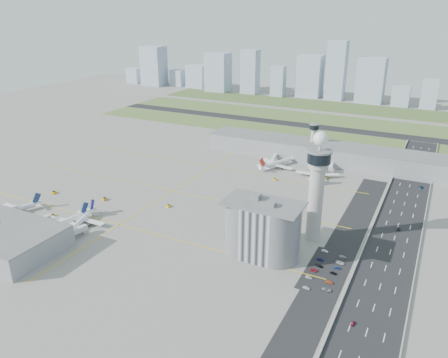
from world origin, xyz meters
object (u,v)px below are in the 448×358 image
at_px(control_tower, 317,183).
at_px(car_lot_6, 327,289).
at_px(car_lot_7, 329,282).
at_px(car_lot_8, 333,273).
at_px(car_lot_0, 306,288).
at_px(car_hw_1, 399,229).
at_px(jet_bridge_near_1, 29,227).
at_px(jet_bridge_far_1, 331,165).
at_px(car_lot_3, 319,266).
at_px(car_lot_2, 314,270).
at_px(car_lot_1, 309,277).
at_px(car_lot_5, 325,251).
at_px(tug_1, 53,215).
at_px(tug_3, 169,206).
at_px(airplane_near_c, 81,218).
at_px(tug_2, 105,199).
at_px(airplane_far_b, 318,170).
at_px(admin_building, 262,229).
at_px(car_hw_2, 421,187).
at_px(jet_bridge_near_2, 66,238).
at_px(car_lot_11, 343,257).
at_px(tug_0, 54,192).
at_px(tug_5, 326,178).
at_px(car_hw_0, 353,324).
at_px(secondary_tower, 313,138).
at_px(car_lot_10, 340,263).
at_px(tug_4, 275,179).
at_px(car_lot_4, 321,259).
at_px(airplane_far_a, 278,160).
at_px(airplane_near_a, 11,207).
at_px(car_hw_4, 408,162).
at_px(jet_bridge_far_0, 276,157).

height_order(control_tower, car_lot_6, control_tower).
height_order(car_lot_7, car_lot_8, car_lot_7).
height_order(car_lot_0, car_hw_1, car_hw_1).
relative_size(jet_bridge_near_1, jet_bridge_far_1, 1.00).
bearing_deg(car_lot_3, car_lot_2, 173.33).
relative_size(car_lot_1, car_lot_5, 0.92).
xyz_separation_m(tug_1, tug_3, (58.73, 46.13, 0.07)).
height_order(control_tower, airplane_near_c, control_tower).
relative_size(jet_bridge_near_1, car_lot_6, 3.02).
relative_size(tug_2, car_lot_5, 0.95).
bearing_deg(jet_bridge_far_1, car_lot_0, 0.31).
bearing_deg(airplane_far_b, admin_building, 167.77).
distance_m(airplane_near_c, car_hw_2, 244.12).
xyz_separation_m(jet_bridge_near_2, car_lot_11, (145.97, 55.14, -2.27)).
distance_m(tug_0, tug_5, 206.30).
xyz_separation_m(jet_bridge_near_2, car_lot_1, (135.17, 28.18, -2.28)).
bearing_deg(car_lot_5, car_hw_0, -149.58).
relative_size(jet_bridge_far_1, car_lot_1, 4.06).
xyz_separation_m(secondary_tower, car_lot_11, (62.97, -155.86, -18.22)).
distance_m(car_lot_6, car_lot_10, 26.53).
relative_size(admin_building, tug_1, 15.35).
distance_m(tug_4, car_lot_4, 117.25).
bearing_deg(tug_5, car_hw_1, -53.22).
bearing_deg(tug_3, car_lot_11, 5.20).
bearing_deg(tug_0, tug_1, -52.25).
bearing_deg(airplane_far_a, car_hw_0, -125.70).
height_order(car_lot_6, car_lot_10, car_lot_6).
bearing_deg(car_hw_2, tug_1, -146.65).
bearing_deg(car_lot_7, car_hw_0, -140.94).
xyz_separation_m(airplane_far_a, car_lot_1, (72.23, -148.28, -5.10)).
distance_m(admin_building, airplane_near_a, 166.44).
distance_m(car_lot_4, car_hw_4, 193.39).
distance_m(airplane_far_b, car_lot_0, 155.04).
distance_m(airplane_near_c, jet_bridge_far_1, 206.75).
bearing_deg(car_lot_5, airplane_far_a, 35.59).
distance_m(admin_building, airplane_near_c, 114.71).
bearing_deg(car_lot_4, airplane_near_a, 104.65).
bearing_deg(tug_4, jet_bridge_far_1, -31.56).
bearing_deg(car_lot_10, secondary_tower, 30.90).
relative_size(car_lot_0, car_lot_2, 0.88).
relative_size(car_lot_1, car_lot_6, 0.74).
relative_size(tug_5, car_lot_1, 0.95).
distance_m(car_hw_0, car_hw_1, 99.33).
xyz_separation_m(airplane_far_b, tug_2, (-120.28, -113.87, -4.72)).
bearing_deg(control_tower, car_lot_4, -63.63).
bearing_deg(airplane_far_b, car_lot_2, -179.56).
bearing_deg(jet_bridge_far_0, tug_0, -48.80).
xyz_separation_m(tug_2, car_lot_6, (166.46, -33.57, -0.39)).
bearing_deg(tug_0, car_lot_0, -16.75).
bearing_deg(car_lot_4, secondary_tower, 21.89).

